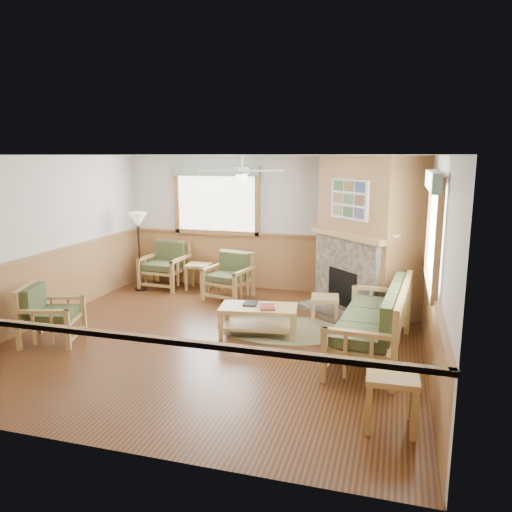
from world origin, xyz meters
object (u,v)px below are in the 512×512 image
(coffee_table, at_px, (258,321))
(armchair_left, at_px, (52,314))
(armchair_back_right, at_px, (228,276))
(floor_lamp_left, at_px, (139,251))
(end_table_sofa, at_px, (391,400))
(floor_lamp_right, at_px, (387,280))
(armchair_back_left, at_px, (165,265))
(end_table_chairs, at_px, (199,277))
(footstool, at_px, (325,308))
(sofa, at_px, (371,320))

(coffee_table, bearing_deg, armchair_left, -167.62)
(armchair_back_right, relative_size, floor_lamp_left, 0.54)
(coffee_table, bearing_deg, floor_lamp_left, 139.82)
(coffee_table, bearing_deg, end_table_sofa, -55.47)
(floor_lamp_right, bearing_deg, armchair_back_right, 165.82)
(armchair_back_left, distance_m, floor_lamp_left, 0.61)
(end_table_chairs, bearing_deg, footstool, -23.45)
(sofa, height_order, coffee_table, sofa)
(sofa, bearing_deg, armchair_left, -75.73)
(sofa, xyz_separation_m, armchair_left, (-4.53, -0.76, -0.08))
(sofa, relative_size, end_table_chairs, 4.12)
(armchair_back_right, height_order, end_table_sofa, armchair_back_right)
(armchair_back_right, relative_size, floor_lamp_right, 0.58)
(sofa, height_order, armchair_left, sofa)
(armchair_left, distance_m, end_table_sofa, 4.96)
(floor_lamp_right, bearing_deg, floor_lamp_left, 170.21)
(coffee_table, height_order, floor_lamp_left, floor_lamp_left)
(armchair_left, distance_m, floor_lamp_left, 2.99)
(coffee_table, relative_size, floor_lamp_left, 0.72)
(sofa, distance_m, floor_lamp_right, 1.39)
(end_table_chairs, relative_size, floor_lamp_left, 0.33)
(armchair_back_left, bearing_deg, armchair_left, -89.76)
(end_table_chairs, xyz_separation_m, floor_lamp_left, (-1.13, -0.37, 0.54))
(armchair_left, height_order, end_table_chairs, armchair_left)
(end_table_sofa, height_order, footstool, end_table_sofa)
(footstool, xyz_separation_m, floor_lamp_right, (0.99, -0.01, 0.55))
(coffee_table, distance_m, floor_lamp_right, 2.18)
(sofa, bearing_deg, armchair_back_right, -122.27)
(end_table_sofa, distance_m, floor_lamp_right, 3.23)
(footstool, bearing_deg, end_table_sofa, -70.40)
(sofa, relative_size, floor_lamp_right, 1.45)
(end_table_chairs, bearing_deg, armchair_left, -105.67)
(footstool, bearing_deg, floor_lamp_right, -0.58)
(armchair_back_right, height_order, floor_lamp_left, floor_lamp_left)
(armchair_back_left, bearing_deg, floor_lamp_left, -134.24)
(armchair_back_right, distance_m, footstool, 2.11)
(floor_lamp_left, bearing_deg, floor_lamp_right, -9.79)
(armchair_back_left, xyz_separation_m, end_table_chairs, (0.75, 0.02, -0.20))
(sofa, distance_m, footstool, 1.62)
(end_table_chairs, distance_m, floor_lamp_left, 1.30)
(sofa, height_order, armchair_back_left, sofa)
(sofa, distance_m, armchair_back_right, 3.49)
(coffee_table, distance_m, floor_lamp_left, 3.62)
(end_table_sofa, bearing_deg, armchair_back_right, 128.27)
(armchair_left, bearing_deg, armchair_back_left, -20.18)
(armchair_back_left, distance_m, armchair_left, 3.31)
(footstool, height_order, floor_lamp_right, floor_lamp_right)
(armchair_back_left, xyz_separation_m, footstool, (3.52, -1.18, -0.27))
(end_table_chairs, bearing_deg, floor_lamp_right, -17.86)
(armchair_back_left, bearing_deg, footstool, -15.06)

